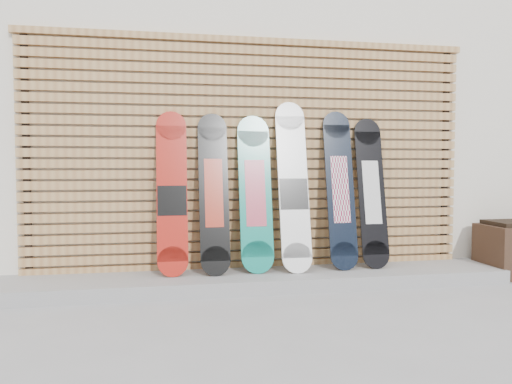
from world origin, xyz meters
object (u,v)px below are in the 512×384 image
snowboard_0 (172,194)px  snowboard_2 (255,193)px  snowboard_3 (293,187)px  snowboard_5 (371,192)px  snowboard_4 (340,189)px  snowboard_1 (214,193)px

snowboard_0 → snowboard_2: bearing=-0.0°
snowboard_2 → snowboard_3: 0.36m
snowboard_0 → snowboard_5: bearing=0.0°
snowboard_3 → snowboard_4: size_ratio=1.05×
snowboard_0 → snowboard_3: 1.11m
snowboard_1 → snowboard_5: (1.52, 0.02, -0.01)m
snowboard_0 → snowboard_3: bearing=-1.6°
snowboard_1 → snowboard_3: bearing=-1.3°
snowboard_1 → snowboard_4: snowboard_4 is taller
snowboard_1 → snowboard_5: size_ratio=1.01×
snowboard_3 → snowboard_5: bearing=2.3°
snowboard_0 → snowboard_4: size_ratio=0.98×
snowboard_0 → snowboard_4: bearing=-0.2°
snowboard_3 → snowboard_4: 0.47m
snowboard_3 → snowboard_2: bearing=175.0°
snowboard_5 → snowboard_3: bearing=-177.7°
snowboard_4 → snowboard_5: size_ratio=1.04×
snowboard_1 → snowboard_0: bearing=177.9°
snowboard_0 → snowboard_5: (1.89, 0.00, -0.01)m
snowboard_1 → snowboard_4: size_ratio=0.97×
snowboard_1 → snowboard_4: 1.20m
snowboard_4 → snowboard_5: 0.32m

